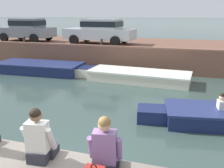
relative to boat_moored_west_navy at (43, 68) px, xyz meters
name	(u,v)px	position (x,y,z in m)	size (l,w,h in m)	color
ground_plane	(123,102)	(5.59, -3.39, -0.28)	(400.00, 400.00, 0.00)	#384C47
far_quay_wall	(154,53)	(5.59, 4.60, 0.41)	(60.00, 6.00, 1.39)	brown
far_wall_coping	(147,48)	(5.59, 1.72, 1.15)	(60.00, 0.24, 0.08)	#925F4C
boat_moored_west_navy	(43,68)	(0.00, 0.00, 0.00)	(5.88, 2.16, 0.57)	navy
boat_moored_central_cream	(134,76)	(5.30, -0.20, -0.02)	(5.97, 2.01, 0.53)	silver
car_leftmost_grey	(27,29)	(-3.01, 2.99, 1.95)	(3.82, 1.96, 1.54)	slate
car_left_inner_silver	(101,30)	(2.41, 2.99, 1.96)	(4.44, 2.16, 1.54)	#B7BABC
mooring_bollard_west	(24,39)	(-2.46, 1.85, 1.35)	(0.15, 0.15, 0.44)	#2D2B28
mooring_bollard_mid	(102,42)	(2.87, 1.85, 1.35)	(0.15, 0.15, 0.44)	#2D2B28
person_seated_right	(39,140)	(5.55, -8.80, 0.92)	(0.57, 0.57, 0.96)	#282833
person_seated_middle	(105,151)	(6.72, -8.78, 0.92)	(0.58, 0.59, 0.96)	#282833
bottle_drink	(33,152)	(5.37, -8.76, 0.65)	(0.06, 0.06, 0.20)	#E07F6B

